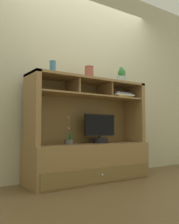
{
  "coord_description": "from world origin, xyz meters",
  "views": [
    {
      "loc": [
        -1.78,
        -2.62,
        0.65
      ],
      "look_at": [
        0.0,
        0.0,
        0.86
      ],
      "focal_mm": 40.15,
      "sensor_mm": 36.0,
      "label": 1
    }
  ],
  "objects_px": {
    "potted_orchid": "(69,141)",
    "ceramic_vase": "(89,73)",
    "tv_monitor": "(100,131)",
    "magazine_stack_left": "(120,96)",
    "potted_succulent": "(122,77)",
    "media_console": "(89,150)",
    "accent_vase": "(53,68)"
  },
  "relations": [
    {
      "from": "media_console",
      "to": "potted_succulent",
      "type": "relative_size",
      "value": 6.97
    },
    {
      "from": "tv_monitor",
      "to": "accent_vase",
      "type": "distance_m",
      "value": 1.0
    },
    {
      "from": "tv_monitor",
      "to": "magazine_stack_left",
      "type": "xyz_separation_m",
      "value": [
        0.31,
        -0.04,
        0.48
      ]
    },
    {
      "from": "ceramic_vase",
      "to": "media_console",
      "type": "bearing_deg",
      "value": -90.0
    },
    {
      "from": "tv_monitor",
      "to": "magazine_stack_left",
      "type": "height_order",
      "value": "magazine_stack_left"
    },
    {
      "from": "magazine_stack_left",
      "to": "potted_succulent",
      "type": "relative_size",
      "value": 1.4
    },
    {
      "from": "media_console",
      "to": "potted_succulent",
      "type": "xyz_separation_m",
      "value": [
        0.52,
        -0.04,
        0.99
      ]
    },
    {
      "from": "media_console",
      "to": "tv_monitor",
      "type": "height_order",
      "value": "media_console"
    },
    {
      "from": "media_console",
      "to": "potted_orchid",
      "type": "height_order",
      "value": "media_console"
    },
    {
      "from": "media_console",
      "to": "accent_vase",
      "type": "xyz_separation_m",
      "value": [
        -0.52,
        -0.01,
        0.98
      ]
    },
    {
      "from": "potted_orchid",
      "to": "magazine_stack_left",
      "type": "bearing_deg",
      "value": -4.16
    },
    {
      "from": "media_console",
      "to": "accent_vase",
      "type": "distance_m",
      "value": 1.11
    },
    {
      "from": "accent_vase",
      "to": "potted_succulent",
      "type": "bearing_deg",
      "value": -1.63
    },
    {
      "from": "media_console",
      "to": "ceramic_vase",
      "type": "xyz_separation_m",
      "value": [
        0.0,
        0.0,
        0.98
      ]
    },
    {
      "from": "media_console",
      "to": "magazine_stack_left",
      "type": "height_order",
      "value": "media_console"
    },
    {
      "from": "tv_monitor",
      "to": "ceramic_vase",
      "type": "distance_m",
      "value": 0.76
    },
    {
      "from": "potted_succulent",
      "to": "accent_vase",
      "type": "distance_m",
      "value": 1.04
    },
    {
      "from": "tv_monitor",
      "to": "ceramic_vase",
      "type": "height_order",
      "value": "ceramic_vase"
    },
    {
      "from": "magazine_stack_left",
      "to": "potted_orchid",
      "type": "bearing_deg",
      "value": 175.84
    },
    {
      "from": "tv_monitor",
      "to": "potted_succulent",
      "type": "xyz_separation_m",
      "value": [
        0.36,
        -0.02,
        0.75
      ]
    },
    {
      "from": "potted_orchid",
      "to": "potted_succulent",
      "type": "xyz_separation_m",
      "value": [
        0.81,
        -0.04,
        0.87
      ]
    },
    {
      "from": "media_console",
      "to": "ceramic_vase",
      "type": "bearing_deg",
      "value": 90.0
    },
    {
      "from": "potted_orchid",
      "to": "ceramic_vase",
      "type": "xyz_separation_m",
      "value": [
        0.29,
        0.0,
        0.87
      ]
    },
    {
      "from": "tv_monitor",
      "to": "magazine_stack_left",
      "type": "relative_size",
      "value": 1.44
    },
    {
      "from": "media_console",
      "to": "ceramic_vase",
      "type": "height_order",
      "value": "ceramic_vase"
    },
    {
      "from": "magazine_stack_left",
      "to": "ceramic_vase",
      "type": "distance_m",
      "value": 0.54
    },
    {
      "from": "media_console",
      "to": "tv_monitor",
      "type": "distance_m",
      "value": 0.28
    },
    {
      "from": "tv_monitor",
      "to": "accent_vase",
      "type": "relative_size",
      "value": 2.82
    },
    {
      "from": "potted_orchid",
      "to": "potted_succulent",
      "type": "height_order",
      "value": "potted_succulent"
    },
    {
      "from": "potted_orchid",
      "to": "accent_vase",
      "type": "xyz_separation_m",
      "value": [
        -0.22,
        -0.01,
        0.86
      ]
    },
    {
      "from": "ceramic_vase",
      "to": "potted_orchid",
      "type": "bearing_deg",
      "value": -179.58
    },
    {
      "from": "magazine_stack_left",
      "to": "accent_vase",
      "type": "height_order",
      "value": "accent_vase"
    }
  ]
}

